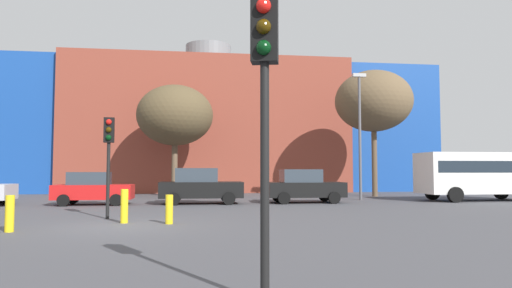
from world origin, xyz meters
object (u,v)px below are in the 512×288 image
Objects in this scene: traffic_light_near_right at (264,76)px; traffic_light_island at (109,144)px; parked_car_2 at (200,186)px; bollard_yellow_2 at (10,214)px; white_bus at (479,172)px; bare_tree_2 at (374,101)px; parked_car_3 at (304,186)px; bollard_yellow_0 at (169,209)px; bare_tree_1 at (175,116)px; street_lamp at (360,127)px; bollard_yellow_1 at (124,206)px; parked_car_1 at (93,189)px.

traffic_light_near_right is 11.38m from traffic_light_island.
parked_car_2 is 11.24m from bollard_yellow_2.
white_bus is 0.81× the size of bare_tree_2.
bare_tree_2 is 8.22× the size of bollard_yellow_2.
bare_tree_2 is at bearing 40.11° from parked_car_3.
traffic_light_near_right is 9.38m from bollard_yellow_0.
bare_tree_1 is 7.97× the size of bollard_yellow_0.
street_lamp reaches higher than traffic_light_island.
bare_tree_2 is at bearing 55.89° from street_lamp.
parked_car_3 is 1.01× the size of traffic_light_near_right.
street_lamp is at bearing 44.96° from bollard_yellow_0.
street_lamp is at bearing 169.94° from traffic_light_near_right.
bare_tree_1 is 0.88× the size of bare_tree_2.
parked_car_1 is at bearing 109.15° from bollard_yellow_1.
bare_tree_1 reaches higher than parked_car_2.
bare_tree_2 is 1.13× the size of street_lamp.
parked_car_2 is 4.13× the size of bollard_yellow_2.
bollard_yellow_2 is at bearing -39.01° from traffic_light_island.
bare_tree_1 is 17.83m from bollard_yellow_2.
bare_tree_2 is at bearing 16.86° from parked_car_1.
white_bus reaches higher than parked_car_3.
street_lamp is (3.83, 1.80, 3.37)m from parked_car_3.
parked_car_3 is at bearing -139.89° from bare_tree_2.
street_lamp reaches higher than bollard_yellow_1.
parked_car_2 is at bearing -169.05° from street_lamp.
street_lamp is at bearing 25.20° from parked_car_3.
bare_tree_2 is at bearing 41.54° from bollard_yellow_2.
bare_tree_2 reaches higher than parked_car_3.
traffic_light_island is at bearing 56.62° from bollard_yellow_2.
bollard_yellow_1 is (0.79, -1.34, -2.11)m from traffic_light_island.
parked_car_3 reaches higher than bollard_yellow_2.
bare_tree_1 reaches higher than white_bus.
bare_tree_2 reaches higher than bare_tree_1.
traffic_light_near_right is (0.72, -17.41, 2.07)m from parked_car_2.
parked_car_2 is 1.17× the size of traffic_light_island.
bare_tree_2 is at bearing 47.30° from bollard_yellow_0.
parked_car_3 is at bearing 121.95° from traffic_light_island.
parked_car_1 is 15.16m from street_lamp.
parked_car_1 is 0.51× the size of bare_tree_1.
bare_tree_1 is at bearing -160.36° from traffic_light_near_right.
bollard_yellow_0 is at bearing -152.35° from white_bus.
traffic_light_near_right is 10.14m from bollard_yellow_1.
white_bus is at bearing 0.96° from parked_car_2.
parked_car_2 reaches higher than parked_car_1.
parked_car_2 is 10.07m from street_lamp.
parked_car_2 is at bearing 0.00° from parked_car_1.
parked_car_1 is 9.88m from bollard_yellow_2.
white_bus is at bearing 1.47° from parked_car_3.
bare_tree_2 is (11.57, 5.12, 5.44)m from parked_car_2.
bollard_yellow_2 is at bearing -141.49° from street_lamp.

